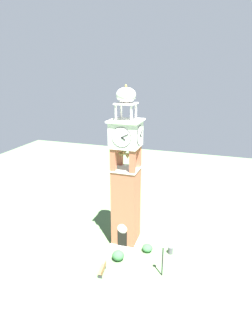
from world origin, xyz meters
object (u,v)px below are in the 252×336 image
object	(u,v)px
clock_tower	(126,183)
park_bench	(103,269)
lamp_post	(163,254)
trash_bin	(170,250)

from	to	relation	value
clock_tower	park_bench	bearing A→B (deg)	-95.11
clock_tower	lamp_post	size ratio (longest dim) A/B	5.04
clock_tower	park_bench	world-z (taller)	clock_tower
lamp_post	trash_bin	bearing A→B (deg)	86.96
lamp_post	trash_bin	size ratio (longest dim) A/B	4.39
clock_tower	trash_bin	distance (m)	8.85
clock_tower	park_bench	distance (m)	9.09
clock_tower	trash_bin	size ratio (longest dim) A/B	22.12
clock_tower	trash_bin	world-z (taller)	clock_tower
park_bench	lamp_post	xyz separation A→B (m)	(5.61, 1.57, 1.98)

